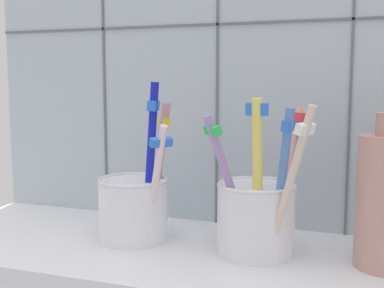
% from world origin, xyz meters
% --- Properties ---
extents(counter_slab, '(0.64, 0.22, 0.02)m').
position_xyz_m(counter_slab, '(0.00, 0.00, 0.01)').
color(counter_slab, silver).
rests_on(counter_slab, ground).
extents(tile_wall_back, '(0.64, 0.02, 0.45)m').
position_xyz_m(tile_wall_back, '(-0.00, 0.12, 0.23)').
color(tile_wall_back, '#B2C1CC').
rests_on(tile_wall_back, ground).
extents(toothbrush_cup_left, '(0.10, 0.09, 0.18)m').
position_xyz_m(toothbrush_cup_left, '(-0.07, 0.01, 0.06)').
color(toothbrush_cup_left, white).
rests_on(toothbrush_cup_left, counter_slab).
extents(toothbrush_cup_right, '(0.11, 0.10, 0.17)m').
position_xyz_m(toothbrush_cup_right, '(0.07, 0.01, 0.07)').
color(toothbrush_cup_right, white).
rests_on(toothbrush_cup_right, counter_slab).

